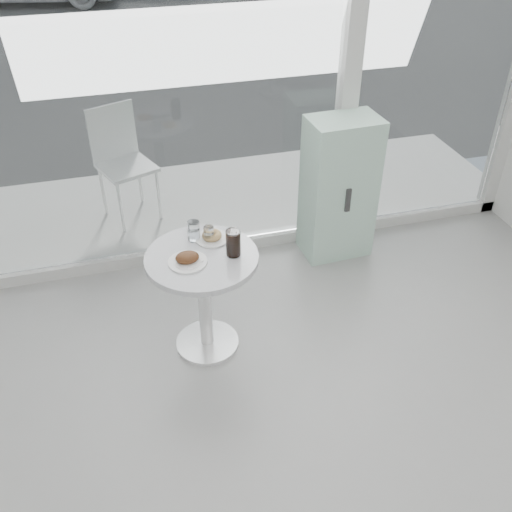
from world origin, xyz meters
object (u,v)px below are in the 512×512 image
object	(u,v)px
plate_fritter	(188,259)
cola_glass	(233,243)
plate_donut	(212,237)
main_table	(203,283)
patio_chair	(122,156)
water_tumbler_b	(209,235)
water_tumbler_a	(194,232)
mint_cabinet	(339,189)

from	to	relation	value
plate_fritter	cola_glass	world-z (taller)	cola_glass
plate_fritter	plate_donut	xyz separation A→B (m)	(0.19, 0.21, -0.01)
main_table	patio_chair	bearing A→B (deg)	101.02
patio_chair	plate_fritter	distance (m)	1.93
plate_fritter	water_tumbler_b	xyz separation A→B (m)	(0.17, 0.19, 0.02)
water_tumbler_a	water_tumbler_b	xyz separation A→B (m)	(0.09, -0.05, -0.01)
mint_cabinet	patio_chair	world-z (taller)	mint_cabinet
main_table	water_tumbler_a	size ratio (longest dim) A/B	5.81
plate_fritter	plate_donut	bearing A→B (deg)	47.17
plate_fritter	cola_glass	distance (m)	0.30
patio_chair	plate_donut	bearing A→B (deg)	-95.65
water_tumbler_b	cola_glass	size ratio (longest dim) A/B	0.62
main_table	cola_glass	xyz separation A→B (m)	(0.20, -0.04, 0.30)
main_table	patio_chair	world-z (taller)	patio_chair
water_tumbler_b	cola_glass	bearing A→B (deg)	-57.31
patio_chair	cola_glass	distance (m)	2.00
plate_donut	mint_cabinet	bearing A→B (deg)	30.20
patio_chair	main_table	bearing A→B (deg)	-99.94
plate_donut	water_tumbler_b	size ratio (longest dim) A/B	2.00
water_tumbler_a	patio_chair	bearing A→B (deg)	101.96
water_tumbler_b	plate_fritter	bearing A→B (deg)	-132.23
cola_glass	patio_chair	bearing A→B (deg)	106.42
patio_chair	water_tumbler_b	bearing A→B (deg)	-96.51
water_tumbler_b	plate_donut	bearing A→B (deg)	42.06
main_table	water_tumbler_b	world-z (taller)	water_tumbler_b
plate_fritter	water_tumbler_a	size ratio (longest dim) A/B	1.84
main_table	water_tumbler_b	size ratio (longest dim) A/B	6.99
water_tumbler_b	mint_cabinet	bearing A→B (deg)	30.45
plate_fritter	water_tumbler_a	distance (m)	0.26
mint_cabinet	cola_glass	size ratio (longest dim) A/B	6.74
main_table	plate_donut	size ratio (longest dim) A/B	3.50
main_table	water_tumbler_a	distance (m)	0.34
plate_fritter	water_tumbler_a	bearing A→B (deg)	71.13
plate_fritter	water_tumbler_b	size ratio (longest dim) A/B	2.21
patio_chair	water_tumbler_b	size ratio (longest dim) A/B	9.18
plate_donut	cola_glass	size ratio (longest dim) A/B	1.24
patio_chair	cola_glass	bearing A→B (deg)	-94.54
main_table	mint_cabinet	size ratio (longest dim) A/B	0.64
mint_cabinet	cola_glass	world-z (taller)	mint_cabinet
mint_cabinet	plate_donut	xyz separation A→B (m)	(-1.19, -0.69, 0.19)
plate_donut	water_tumbler_a	distance (m)	0.12
plate_donut	cola_glass	distance (m)	0.23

